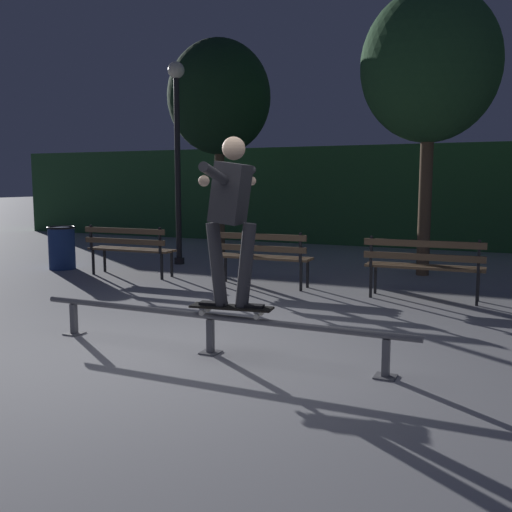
{
  "coord_description": "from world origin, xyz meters",
  "views": [
    {
      "loc": [
        2.64,
        -4.61,
        1.63
      ],
      "look_at": [
        0.11,
        0.91,
        0.85
      ],
      "focal_mm": 40.7,
      "sensor_mm": 36.0,
      "label": 1
    }
  ],
  "objects_px": {
    "tree_behind_benches": "(430,67)",
    "lamp_post_left": "(177,137)",
    "tree_far_left": "(219,98)",
    "trash_can": "(62,247)",
    "park_bench_right_center": "(424,262)",
    "skateboarder": "(231,207)",
    "park_bench_leftmost": "(129,245)",
    "grind_rail": "(210,322)",
    "skateboard": "(231,308)",
    "park_bench_left_center": "(260,253)"
  },
  "relations": [
    {
      "from": "tree_far_left",
      "to": "lamp_post_left",
      "type": "height_order",
      "value": "tree_far_left"
    },
    {
      "from": "trash_can",
      "to": "tree_behind_benches",
      "type": "bearing_deg",
      "value": 18.49
    },
    {
      "from": "tree_behind_benches",
      "to": "lamp_post_left",
      "type": "bearing_deg",
      "value": -172.55
    },
    {
      "from": "skateboarder",
      "to": "tree_far_left",
      "type": "height_order",
      "value": "tree_far_left"
    },
    {
      "from": "skateboarder",
      "to": "park_bench_leftmost",
      "type": "height_order",
      "value": "skateboarder"
    },
    {
      "from": "skateboard",
      "to": "tree_far_left",
      "type": "bearing_deg",
      "value": 118.82
    },
    {
      "from": "skateboard",
      "to": "tree_behind_benches",
      "type": "xyz_separation_m",
      "value": [
        0.89,
        5.64,
        3.08
      ]
    },
    {
      "from": "tree_far_left",
      "to": "tree_behind_benches",
      "type": "distance_m",
      "value": 5.04
    },
    {
      "from": "skateboard",
      "to": "park_bench_leftmost",
      "type": "bearing_deg",
      "value": 137.59
    },
    {
      "from": "skateboard",
      "to": "park_bench_leftmost",
      "type": "height_order",
      "value": "park_bench_leftmost"
    },
    {
      "from": "park_bench_right_center",
      "to": "trash_can",
      "type": "relative_size",
      "value": 2.01
    },
    {
      "from": "skateboard",
      "to": "park_bench_right_center",
      "type": "distance_m",
      "value": 3.61
    },
    {
      "from": "grind_rail",
      "to": "skateboard",
      "type": "xyz_separation_m",
      "value": [
        0.23,
        0.0,
        0.16
      ]
    },
    {
      "from": "skateboard",
      "to": "park_bench_left_center",
      "type": "distance_m",
      "value": 3.61
    },
    {
      "from": "tree_far_left",
      "to": "tree_behind_benches",
      "type": "bearing_deg",
      "value": -17.27
    },
    {
      "from": "grind_rail",
      "to": "skateboarder",
      "type": "distance_m",
      "value": 1.12
    },
    {
      "from": "tree_behind_benches",
      "to": "park_bench_leftmost",
      "type": "bearing_deg",
      "value": -153.88
    },
    {
      "from": "tree_far_left",
      "to": "trash_can",
      "type": "distance_m",
      "value": 4.95
    },
    {
      "from": "park_bench_right_center",
      "to": "tree_far_left",
      "type": "distance_m",
      "value": 7.03
    },
    {
      "from": "tree_far_left",
      "to": "skateboarder",
      "type": "bearing_deg",
      "value": -61.16
    },
    {
      "from": "grind_rail",
      "to": "lamp_post_left",
      "type": "height_order",
      "value": "lamp_post_left"
    },
    {
      "from": "park_bench_right_center",
      "to": "grind_rail",
      "type": "bearing_deg",
      "value": -113.35
    },
    {
      "from": "park_bench_leftmost",
      "to": "tree_behind_benches",
      "type": "bearing_deg",
      "value": 26.12
    },
    {
      "from": "skateboard",
      "to": "park_bench_right_center",
      "type": "bearing_deg",
      "value": 69.97
    },
    {
      "from": "trash_can",
      "to": "grind_rail",
      "type": "bearing_deg",
      "value": -34.65
    },
    {
      "from": "park_bench_leftmost",
      "to": "trash_can",
      "type": "bearing_deg",
      "value": 174.39
    },
    {
      "from": "park_bench_left_center",
      "to": "grind_rail",
      "type": "bearing_deg",
      "value": -73.4
    },
    {
      "from": "skateboard",
      "to": "park_bench_left_center",
      "type": "bearing_deg",
      "value": 110.06
    },
    {
      "from": "skateboarder",
      "to": "tree_far_left",
      "type": "relative_size",
      "value": 0.32
    },
    {
      "from": "park_bench_right_center",
      "to": "tree_far_left",
      "type": "bearing_deg",
      "value": 144.0
    },
    {
      "from": "skateboarder",
      "to": "lamp_post_left",
      "type": "height_order",
      "value": "lamp_post_left"
    },
    {
      "from": "park_bench_right_center",
      "to": "park_bench_left_center",
      "type": "bearing_deg",
      "value": 180.0
    },
    {
      "from": "park_bench_left_center",
      "to": "lamp_post_left",
      "type": "distance_m",
      "value": 3.57
    },
    {
      "from": "park_bench_right_center",
      "to": "tree_far_left",
      "type": "height_order",
      "value": "tree_far_left"
    },
    {
      "from": "park_bench_left_center",
      "to": "trash_can",
      "type": "xyz_separation_m",
      "value": [
        -4.13,
        0.16,
        -0.12
      ]
    },
    {
      "from": "tree_behind_benches",
      "to": "trash_can",
      "type": "distance_m",
      "value": 7.3
    },
    {
      "from": "grind_rail",
      "to": "trash_can",
      "type": "height_order",
      "value": "trash_can"
    },
    {
      "from": "park_bench_leftmost",
      "to": "park_bench_right_center",
      "type": "relative_size",
      "value": 1.0
    },
    {
      "from": "park_bench_right_center",
      "to": "trash_can",
      "type": "distance_m",
      "value": 6.6
    },
    {
      "from": "park_bench_leftmost",
      "to": "lamp_post_left",
      "type": "relative_size",
      "value": 0.41
    },
    {
      "from": "tree_far_left",
      "to": "tree_behind_benches",
      "type": "relative_size",
      "value": 0.99
    },
    {
      "from": "skateboarder",
      "to": "park_bench_left_center",
      "type": "relative_size",
      "value": 0.97
    },
    {
      "from": "park_bench_left_center",
      "to": "lamp_post_left",
      "type": "xyz_separation_m",
      "value": [
        -2.49,
        1.65,
        1.94
      ]
    },
    {
      "from": "grind_rail",
      "to": "park_bench_left_center",
      "type": "relative_size",
      "value": 2.45
    },
    {
      "from": "grind_rail",
      "to": "tree_behind_benches",
      "type": "xyz_separation_m",
      "value": [
        1.12,
        5.64,
        3.24
      ]
    },
    {
      "from": "tree_behind_benches",
      "to": "tree_far_left",
      "type": "bearing_deg",
      "value": 162.73
    },
    {
      "from": "skateboarder",
      "to": "tree_behind_benches",
      "type": "height_order",
      "value": "tree_behind_benches"
    },
    {
      "from": "grind_rail",
      "to": "skateboarder",
      "type": "bearing_deg",
      "value": 0.1
    },
    {
      "from": "tree_behind_benches",
      "to": "trash_can",
      "type": "bearing_deg",
      "value": -161.51
    },
    {
      "from": "grind_rail",
      "to": "skateboard",
      "type": "bearing_deg",
      "value": 0.0
    }
  ]
}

